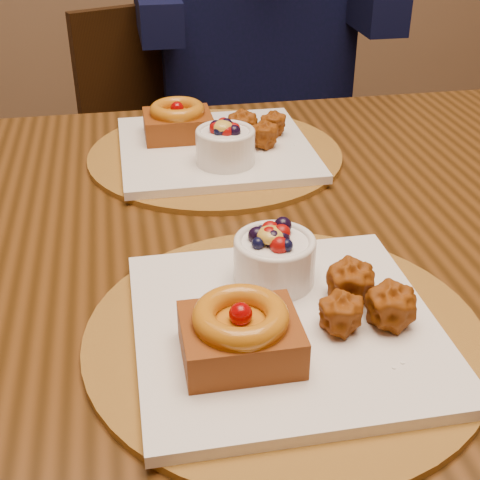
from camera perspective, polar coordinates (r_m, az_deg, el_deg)
The scene contains 4 objects.
dining_table at distance 0.86m, azimuth 0.18°, elevation -3.34°, with size 1.60×0.90×0.76m.
place_setting_near at distance 0.63m, azimuth 3.62°, elevation -6.55°, with size 0.38×0.38×0.08m.
place_setting_far at distance 1.00m, azimuth -2.23°, elevation 8.18°, with size 0.38×0.38×0.08m.
chair_far at distance 1.67m, azimuth -4.90°, elevation 6.02°, with size 0.53×0.53×0.85m.
Camera 1 is at (-0.21, -0.79, 1.16)m, focal length 50.00 mm.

